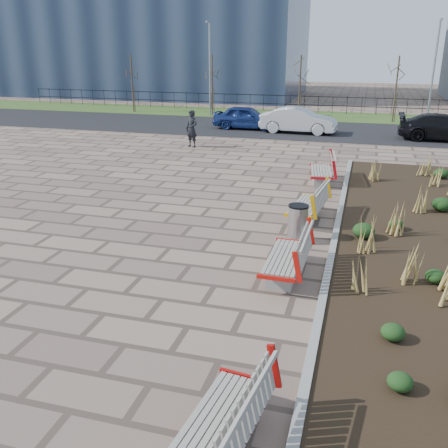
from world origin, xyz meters
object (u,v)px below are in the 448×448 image
(lamp_west, at_px, (210,70))
(bench_b, at_px, (285,255))
(litter_bin, at_px, (298,224))
(car_silver, at_px, (298,120))
(bench_a, at_px, (216,421))
(car_blue, at_px, (247,117))
(bench_d, at_px, (321,169))
(car_black, at_px, (444,127))
(bench_c, at_px, (307,203))
(pedestrian, at_px, (192,129))
(lamp_east, at_px, (433,74))

(lamp_west, bearing_deg, bench_b, -69.01)
(litter_bin, relative_size, car_silver, 0.23)
(bench_a, height_order, car_blue, car_blue)
(bench_d, bearing_deg, litter_bin, -97.59)
(car_black, bearing_deg, car_blue, 86.62)
(bench_d, bearing_deg, bench_c, -97.46)
(bench_c, relative_size, car_black, 0.46)
(pedestrian, bearing_deg, bench_b, -42.28)
(litter_bin, relative_size, car_blue, 0.25)
(bench_a, height_order, bench_b, same)
(bench_a, height_order, car_silver, car_silver)
(bench_c, distance_m, bench_d, 4.20)
(car_blue, bearing_deg, bench_b, -164.06)
(car_blue, bearing_deg, bench_d, -153.59)
(car_blue, xyz_separation_m, lamp_west, (-3.66, 4.59, 2.36))
(bench_a, relative_size, lamp_west, 0.35)
(bench_b, height_order, lamp_east, lamp_east)
(bench_a, xyz_separation_m, bench_c, (0.00, 9.06, 0.00))
(bench_b, height_order, litter_bin, bench_b)
(pedestrian, distance_m, car_black, 13.01)
(bench_d, height_order, pedestrian, pedestrian)
(car_blue, bearing_deg, bench_c, -160.29)
(car_silver, xyz_separation_m, lamp_east, (7.24, 5.12, 2.32))
(litter_bin, height_order, car_blue, car_blue)
(bench_b, xyz_separation_m, car_blue, (-5.34, 18.86, 0.18))
(bench_a, bearing_deg, lamp_east, 87.51)
(car_blue, bearing_deg, bench_a, -167.37)
(litter_bin, bearing_deg, lamp_west, 112.78)
(bench_d, distance_m, lamp_east, 16.39)
(pedestrian, bearing_deg, car_blue, 97.90)
(bench_d, distance_m, car_black, 11.32)
(car_blue, distance_m, lamp_east, 11.56)
(bench_a, xyz_separation_m, lamp_east, (5.00, 28.66, 2.54))
(bench_d, bearing_deg, lamp_east, 64.56)
(car_blue, bearing_deg, litter_bin, -162.28)
(bench_c, distance_m, lamp_east, 20.39)
(pedestrian, height_order, car_silver, pedestrian)
(bench_c, height_order, bench_d, same)
(lamp_west, bearing_deg, car_black, -20.70)
(bench_c, bearing_deg, lamp_west, 120.98)
(car_silver, bearing_deg, lamp_west, 55.46)
(litter_bin, height_order, lamp_east, lamp_east)
(litter_bin, distance_m, lamp_west, 23.35)
(lamp_west, bearing_deg, bench_a, -72.57)
(bench_b, height_order, car_black, car_black)
(bench_b, distance_m, lamp_west, 25.25)
(bench_b, xyz_separation_m, lamp_east, (5.00, 23.45, 2.54))
(bench_b, distance_m, bench_c, 3.85)
(bench_c, bearing_deg, bench_b, -83.69)
(bench_c, distance_m, litter_bin, 1.79)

